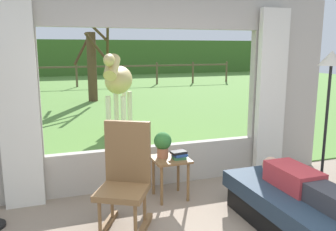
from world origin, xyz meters
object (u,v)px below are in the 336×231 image
(recliner_sofa, at_px, (301,211))
(reclining_person, at_px, (307,185))
(side_table, at_px, (170,165))
(rocking_chair, at_px, (125,178))
(potted_plant, at_px, (163,143))
(floor_lamp_right, at_px, (330,79))
(horse, at_px, (118,81))
(book_stack, at_px, (179,155))
(pasture_tree, at_px, (93,64))

(recliner_sofa, relative_size, reclining_person, 1.19)
(reclining_person, xyz_separation_m, side_table, (-0.99, 1.26, -0.10))
(rocking_chair, distance_m, potted_plant, 0.87)
(rocking_chair, relative_size, potted_plant, 3.50)
(reclining_person, xyz_separation_m, floor_lamp_right, (0.96, 0.81, 0.95))
(potted_plant, bearing_deg, horse, 87.45)
(rocking_chair, bearing_deg, potted_plant, 74.49)
(side_table, height_order, horse, horse)
(reclining_person, bearing_deg, book_stack, 126.93)
(rocking_chair, xyz_separation_m, horse, (0.76, 4.14, 0.61))
(potted_plant, xyz_separation_m, book_stack, (0.17, -0.12, -0.13))
(side_table, bearing_deg, pasture_tree, 88.99)
(floor_lamp_right, bearing_deg, reclining_person, -139.80)
(side_table, relative_size, floor_lamp_right, 0.29)
(reclining_person, relative_size, potted_plant, 4.47)
(reclining_person, distance_m, potted_plant, 1.71)
(potted_plant, relative_size, pasture_tree, 0.11)
(book_stack, bearing_deg, pasture_tree, 89.61)
(pasture_tree, bearing_deg, reclining_person, -85.07)
(book_stack, distance_m, floor_lamp_right, 2.10)
(recliner_sofa, distance_m, book_stack, 1.50)
(floor_lamp_right, bearing_deg, side_table, 166.98)
(rocking_chair, xyz_separation_m, pasture_tree, (0.84, 9.00, 0.77))
(rocking_chair, xyz_separation_m, side_table, (0.69, 0.55, -0.12))
(book_stack, relative_size, horse, 0.11)
(book_stack, relative_size, floor_lamp_right, 0.11)
(recliner_sofa, bearing_deg, side_table, 129.38)
(recliner_sofa, height_order, floor_lamp_right, floor_lamp_right)
(potted_plant, xyz_separation_m, horse, (0.16, 3.53, 0.45))
(floor_lamp_right, relative_size, horse, 1.02)
(side_table, bearing_deg, recliner_sofa, -50.83)
(side_table, distance_m, potted_plant, 0.29)
(side_table, height_order, book_stack, book_stack)
(side_table, height_order, floor_lamp_right, floor_lamp_right)
(potted_plant, bearing_deg, pasture_tree, 88.44)
(side_table, distance_m, pasture_tree, 8.50)
(potted_plant, bearing_deg, recliner_sofa, -49.99)
(horse, bearing_deg, reclining_person, 122.73)
(reclining_person, height_order, horse, horse)
(rocking_chair, relative_size, side_table, 2.15)
(side_table, bearing_deg, rocking_chair, -141.51)
(recliner_sofa, height_order, pasture_tree, pasture_tree)
(reclining_person, relative_size, rocking_chair, 1.28)
(rocking_chair, height_order, horse, horse)
(recliner_sofa, relative_size, horse, 0.95)
(rocking_chair, relative_size, floor_lamp_right, 0.61)
(recliner_sofa, height_order, rocking_chair, rocking_chair)
(side_table, xyz_separation_m, potted_plant, (-0.08, 0.06, 0.28))
(floor_lamp_right, relative_size, pasture_tree, 0.63)
(recliner_sofa, relative_size, side_table, 3.28)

